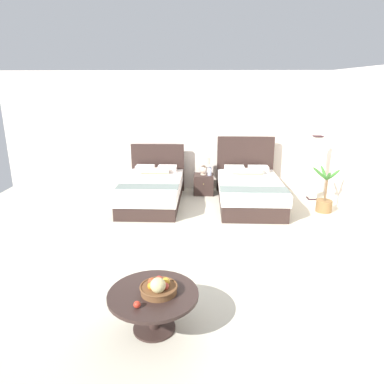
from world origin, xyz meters
The scene contains 12 objects.
ground_plane centered at (0.00, 0.00, -0.01)m, with size 9.67×10.29×0.02m, color beige.
wall_back centered at (0.00, 3.35, 1.41)m, with size 9.67×0.12×2.82m, color white.
bed_near_window centered at (-1.05, 2.07, 0.31)m, with size 1.27×2.18×1.15m.
bed_near_corner centered at (1.06, 2.08, 0.32)m, with size 1.35×2.21×1.34m.
nightstand centered at (0.07, 2.83, 0.23)m, with size 0.46×0.48×0.46m.
table_lamp centered at (0.07, 2.85, 0.74)m, with size 0.31×0.31×0.43m.
vase centered at (0.21, 2.79, 0.56)m, with size 0.10×0.10×0.19m.
coffee_table centered at (-0.45, -2.11, 0.35)m, with size 0.95×0.95×0.44m.
fruit_bowl centered at (-0.39, -2.12, 0.51)m, with size 0.40×0.40×0.22m.
loose_apple centered at (-0.57, -2.37, 0.48)m, with size 0.07×0.07×0.07m.
floor_lamp_corner centered at (2.55, 2.50, 0.72)m, with size 0.20×0.20×1.45m.
potted_palm centered at (2.54, 1.66, 0.24)m, with size 0.59×0.54×0.97m.
Camera 1 is at (0.06, -5.32, 2.53)m, focal length 33.17 mm.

